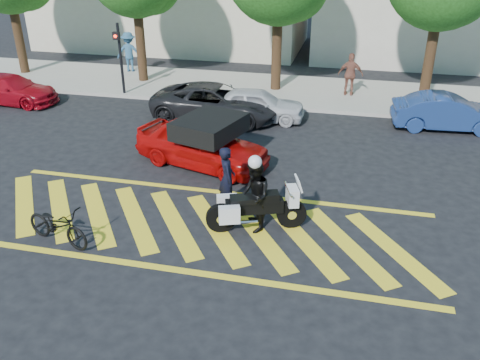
% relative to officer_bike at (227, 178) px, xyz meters
% --- Properties ---
extents(ground, '(90.00, 90.00, 0.00)m').
position_rel_officer_bike_xyz_m(ground, '(-0.53, -1.09, -0.89)').
color(ground, black).
rests_on(ground, ground).
extents(sidewalk, '(60.00, 5.00, 0.15)m').
position_rel_officer_bike_xyz_m(sidewalk, '(-0.53, 10.91, -0.81)').
color(sidewalk, '#9E998E').
rests_on(sidewalk, ground).
extents(crosswalk, '(12.33, 4.00, 0.01)m').
position_rel_officer_bike_xyz_m(crosswalk, '(-0.57, -1.09, -0.88)').
color(crosswalk, yellow).
rests_on(crosswalk, ground).
extents(signal_pole, '(0.28, 0.43, 3.20)m').
position_rel_officer_bike_xyz_m(signal_pole, '(-7.03, 8.65, 1.03)').
color(signal_pole, black).
rests_on(signal_pole, ground).
extents(officer_bike, '(0.64, 0.76, 1.78)m').
position_rel_officer_bike_xyz_m(officer_bike, '(0.00, 0.00, 0.00)').
color(officer_bike, black).
rests_on(officer_bike, ground).
extents(bicycle, '(1.98, 1.14, 0.98)m').
position_rel_officer_bike_xyz_m(bicycle, '(-3.52, -2.59, -0.40)').
color(bicycle, black).
rests_on(bicycle, ground).
extents(police_motorcycle, '(2.45, 1.28, 1.12)m').
position_rel_officer_bike_xyz_m(police_motorcycle, '(0.95, -0.90, -0.28)').
color(police_motorcycle, black).
rests_on(police_motorcycle, ground).
extents(officer_moto, '(0.97, 1.09, 1.87)m').
position_rel_officer_bike_xyz_m(officer_moto, '(0.93, -0.89, 0.04)').
color(officer_moto, black).
rests_on(officer_moto, ground).
extents(red_convertible, '(4.68, 2.94, 1.48)m').
position_rel_officer_bike_xyz_m(red_convertible, '(-1.46, 2.48, -0.15)').
color(red_convertible, '#AF0908').
rests_on(red_convertible, ground).
extents(parked_left, '(4.19, 1.84, 1.20)m').
position_rel_officer_bike_xyz_m(parked_left, '(-11.33, 6.71, -0.29)').
color(parked_left, '#A20916').
rests_on(parked_left, ground).
extents(parked_mid_left, '(5.01, 2.34, 1.39)m').
position_rel_officer_bike_xyz_m(parked_mid_left, '(-2.19, 6.71, -0.19)').
color(parked_mid_left, black).
rests_on(parked_mid_left, ground).
extents(parked_mid_right, '(3.86, 1.83, 1.28)m').
position_rel_officer_bike_xyz_m(parked_mid_right, '(-0.63, 6.99, -0.25)').
color(parked_mid_right, silver).
rests_on(parked_mid_right, ground).
extents(parked_right, '(4.09, 1.70, 1.32)m').
position_rel_officer_bike_xyz_m(parked_right, '(6.50, 7.64, -0.23)').
color(parked_right, navy).
rests_on(parked_right, ground).
extents(pedestrian_left, '(1.40, 1.00, 1.96)m').
position_rel_officer_bike_xyz_m(pedestrian_left, '(-8.34, 12.35, 0.24)').
color(pedestrian_left, '#2E5B80').
rests_on(pedestrian_left, sidewalk).
extents(pedestrian_right, '(1.08, 0.46, 1.84)m').
position_rel_officer_bike_xyz_m(pedestrian_right, '(2.80, 10.70, 0.18)').
color(pedestrian_right, '#8F5241').
rests_on(pedestrian_right, sidewalk).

